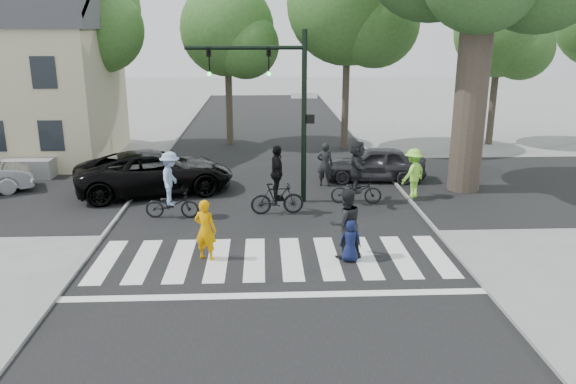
# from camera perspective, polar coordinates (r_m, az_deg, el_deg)

# --- Properties ---
(ground) EXTENTS (120.00, 120.00, 0.00)m
(ground) POSITION_cam_1_polar(r_m,az_deg,el_deg) (14.44, -1.46, -8.34)
(ground) COLOR gray
(ground) RESTS_ON ground
(road_stem) EXTENTS (10.00, 70.00, 0.01)m
(road_stem) POSITION_cam_1_polar(r_m,az_deg,el_deg) (19.10, -1.77, -2.07)
(road_stem) COLOR black
(road_stem) RESTS_ON ground
(road_cross) EXTENTS (70.00, 10.00, 0.01)m
(road_cross) POSITION_cam_1_polar(r_m,az_deg,el_deg) (21.97, -1.89, 0.39)
(road_cross) COLOR black
(road_cross) RESTS_ON ground
(curb_left) EXTENTS (0.10, 70.00, 0.10)m
(curb_left) POSITION_cam_1_polar(r_m,az_deg,el_deg) (19.68, -16.64, -2.07)
(curb_left) COLOR gray
(curb_left) RESTS_ON ground
(curb_right) EXTENTS (0.10, 70.00, 0.10)m
(curb_right) POSITION_cam_1_polar(r_m,az_deg,el_deg) (19.80, 13.01, -1.69)
(curb_right) COLOR gray
(curb_right) RESTS_ON ground
(crosswalk) EXTENTS (10.00, 3.85, 0.01)m
(crosswalk) POSITION_cam_1_polar(r_m,az_deg,el_deg) (15.04, -1.51, -7.26)
(crosswalk) COLOR silver
(crosswalk) RESTS_ON ground
(traffic_signal) EXTENTS (4.45, 0.29, 6.00)m
(traffic_signal) POSITION_cam_1_polar(r_m,az_deg,el_deg) (19.45, -0.87, 10.04)
(traffic_signal) COLOR black
(traffic_signal) RESTS_ON ground
(bg_tree_1) EXTENTS (6.09, 5.80, 9.80)m
(bg_tree_1) POSITION_cam_1_polar(r_m,az_deg,el_deg) (29.85, -19.94, 16.58)
(bg_tree_1) COLOR brown
(bg_tree_1) RESTS_ON ground
(bg_tree_2) EXTENTS (5.04, 4.80, 8.40)m
(bg_tree_2) POSITION_cam_1_polar(r_m,az_deg,el_deg) (29.79, -5.74, 15.75)
(bg_tree_2) COLOR brown
(bg_tree_2) RESTS_ON ground
(bg_tree_3) EXTENTS (6.30, 6.00, 10.20)m
(bg_tree_3) POSITION_cam_1_polar(r_m,az_deg,el_deg) (28.77, 6.82, 18.02)
(bg_tree_3) COLOR brown
(bg_tree_3) RESTS_ON ground
(bg_tree_4) EXTENTS (4.83, 4.60, 8.15)m
(bg_tree_4) POSITION_cam_1_polar(r_m,az_deg,el_deg) (31.80, 21.20, 14.54)
(bg_tree_4) COLOR brown
(bg_tree_4) RESTS_ON ground
(house) EXTENTS (8.40, 8.10, 8.82)m
(house) POSITION_cam_1_polar(r_m,az_deg,el_deg) (29.44, -25.52, 10.41)
(house) COLOR #BFB08E
(house) RESTS_ON ground
(pedestrian_woman) EXTENTS (0.72, 0.59, 1.68)m
(pedestrian_woman) POSITION_cam_1_polar(r_m,az_deg,el_deg) (15.18, -8.39, -3.83)
(pedestrian_woman) COLOR #E09000
(pedestrian_woman) RESTS_ON ground
(pedestrian_child) EXTENTS (0.62, 0.45, 1.18)m
(pedestrian_child) POSITION_cam_1_polar(r_m,az_deg,el_deg) (15.07, 6.35, -4.92)
(pedestrian_child) COLOR #10183E
(pedestrian_child) RESTS_ON ground
(pedestrian_adult) EXTENTS (1.09, 0.94, 1.93)m
(pedestrian_adult) POSITION_cam_1_polar(r_m,az_deg,el_deg) (15.18, 5.88, -3.23)
(pedestrian_adult) COLOR black
(pedestrian_adult) RESTS_ON ground
(cyclist_left) EXTENTS (1.78, 1.17, 2.22)m
(cyclist_left) POSITION_cam_1_polar(r_m,az_deg,el_deg) (18.68, -11.78, 0.24)
(cyclist_left) COLOR black
(cyclist_left) RESTS_ON ground
(cyclist_mid) EXTENTS (1.82, 1.12, 2.34)m
(cyclist_mid) POSITION_cam_1_polar(r_m,az_deg,el_deg) (18.69, -1.11, 0.58)
(cyclist_mid) COLOR black
(cyclist_mid) RESTS_ON ground
(cyclist_right) EXTENTS (1.84, 1.72, 2.27)m
(cyclist_right) POSITION_cam_1_polar(r_m,az_deg,el_deg) (19.94, 7.01, 1.63)
(cyclist_right) COLOR black
(cyclist_right) RESTS_ON ground
(car_suv) EXTENTS (6.33, 4.16, 1.62)m
(car_suv) POSITION_cam_1_polar(r_m,az_deg,el_deg) (21.74, -13.34, 1.97)
(car_suv) COLOR black
(car_suv) RESTS_ON ground
(car_grey) EXTENTS (4.21, 1.95, 1.40)m
(car_grey) POSITION_cam_1_polar(r_m,az_deg,el_deg) (23.24, 8.73, 2.86)
(car_grey) COLOR #2F2D33
(car_grey) RESTS_ON ground
(bystander_hivis) EXTENTS (1.35, 1.29, 1.84)m
(bystander_hivis) POSITION_cam_1_polar(r_m,az_deg,el_deg) (21.04, 12.59, 1.87)
(bystander_hivis) COLOR #99FE44
(bystander_hivis) RESTS_ON ground
(bystander_dark) EXTENTS (0.71, 0.55, 1.75)m
(bystander_dark) POSITION_cam_1_polar(r_m,az_deg,el_deg) (22.13, 3.77, 2.81)
(bystander_dark) COLOR black
(bystander_dark) RESTS_ON ground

